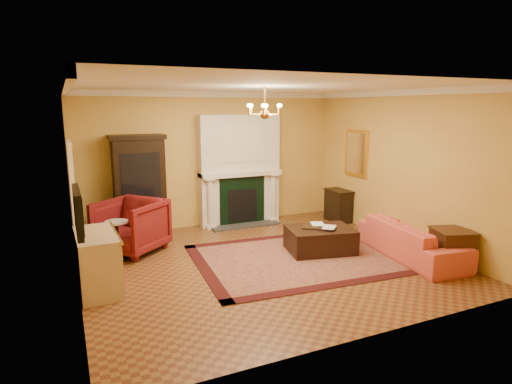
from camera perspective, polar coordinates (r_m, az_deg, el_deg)
floor at (r=7.60m, az=1.09°, el=-9.38°), size 6.00×5.50×0.02m
ceiling at (r=7.12m, az=1.18°, el=14.01°), size 6.00×5.50×0.02m
wall_back at (r=9.74m, az=-5.90°, el=4.32°), size 6.00×0.02×3.00m
wall_front at (r=4.91m, az=15.18°, el=-2.89°), size 6.00×0.02×3.00m
wall_left at (r=6.52m, az=-23.49°, el=-0.00°), size 0.02×5.50×3.00m
wall_right at (r=8.91m, az=18.90°, el=3.12°), size 0.02×5.50×3.00m
fireplace at (r=9.82m, az=-2.20°, el=2.62°), size 1.90×0.70×2.50m
crown_molding at (r=7.99m, az=-1.87°, el=13.21°), size 6.00×5.50×0.12m
doorway at (r=8.27m, az=-23.14°, el=-0.97°), size 0.08×1.05×2.10m
tv_panel at (r=5.96m, az=-22.63°, el=-2.39°), size 0.09×0.95×0.58m
gilt_mirror at (r=9.93m, az=13.24°, el=5.08°), size 0.06×0.76×1.05m
chandelier at (r=7.11m, az=1.17°, el=10.78°), size 0.63×0.55×0.53m
oriental_rug at (r=7.81m, az=5.84°, el=-8.70°), size 3.86×3.01×0.01m
china_cabinet at (r=9.16m, az=-15.25°, el=0.46°), size 1.02×0.47×2.03m
wingback_armchair at (r=8.27m, az=-16.37°, el=-4.07°), size 1.45×1.46×1.10m
pedestal_table at (r=7.90m, az=-18.02°, el=-5.84°), size 0.40×0.40×0.72m
commode at (r=6.79m, az=-20.39°, el=-8.70°), size 0.58×1.18×0.86m
coral_sofa at (r=8.20m, az=20.06°, el=-5.26°), size 0.91×2.27×0.86m
end_table at (r=7.90m, az=24.62°, el=-7.06°), size 0.70×0.70×0.64m
console_table at (r=10.31m, az=10.89°, el=-1.86°), size 0.38×0.66×0.73m
leather_ottoman at (r=8.12m, az=8.54°, el=-6.28°), size 1.34×1.09×0.44m
ottoman_tray at (r=8.07m, az=7.95°, el=-4.62°), size 0.59×0.57×0.03m
book_a at (r=8.07m, az=7.44°, el=-3.35°), size 0.23×0.11×0.31m
book_b at (r=7.96m, az=8.98°, el=-3.63°), size 0.17×0.17×0.30m
topiary_left at (r=9.56m, az=-4.91°, el=4.05°), size 0.17×0.17×0.45m
topiary_right at (r=10.04m, az=1.76°, el=4.39°), size 0.16×0.16×0.43m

